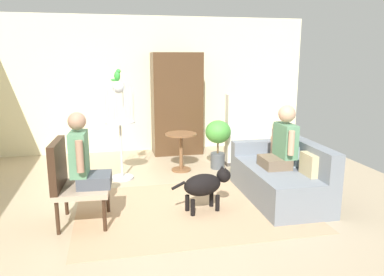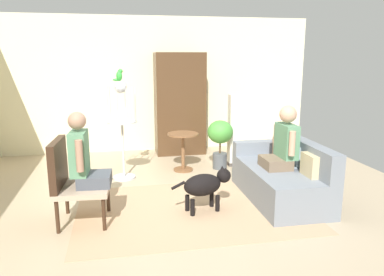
{
  "view_description": "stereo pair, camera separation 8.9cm",
  "coord_description": "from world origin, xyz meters",
  "px_view_note": "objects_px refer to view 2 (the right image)",
  "views": [
    {
      "loc": [
        -0.8,
        -4.59,
        1.92
      ],
      "look_at": [
        0.16,
        -0.27,
        0.95
      ],
      "focal_mm": 34.92,
      "sensor_mm": 36.0,
      "label": 1
    },
    {
      "loc": [
        -0.71,
        -4.61,
        1.92
      ],
      "look_at": [
        0.16,
        -0.27,
        0.95
      ],
      "focal_mm": 34.92,
      "sensor_mm": 36.0,
      "label": 2
    }
  ],
  "objects_px": {
    "armoire_cabinet": "(180,104)",
    "column_lamp": "(234,131)",
    "person_on_armchair": "(84,157)",
    "dog": "(205,185)",
    "round_end_table": "(183,147)",
    "potted_plant": "(220,137)",
    "parrot": "(119,75)",
    "armchair": "(70,177)",
    "person_on_couch": "(283,143)",
    "bird_cage_stand": "(122,124)",
    "couch": "(282,177)"
  },
  "relations": [
    {
      "from": "armchair",
      "to": "parrot",
      "type": "height_order",
      "value": "parrot"
    },
    {
      "from": "person_on_armchair",
      "to": "dog",
      "type": "height_order",
      "value": "person_on_armchair"
    },
    {
      "from": "armchair",
      "to": "person_on_couch",
      "type": "relative_size",
      "value": 1.19
    },
    {
      "from": "round_end_table",
      "to": "parrot",
      "type": "relative_size",
      "value": 3.53
    },
    {
      "from": "dog",
      "to": "armoire_cabinet",
      "type": "bearing_deg",
      "value": 86.65
    },
    {
      "from": "armoire_cabinet",
      "to": "column_lamp",
      "type": "bearing_deg",
      "value": -54.08
    },
    {
      "from": "armchair",
      "to": "person_on_armchair",
      "type": "xyz_separation_m",
      "value": [
        0.16,
        -0.01,
        0.23
      ]
    },
    {
      "from": "armchair",
      "to": "armoire_cabinet",
      "type": "bearing_deg",
      "value": 59.2
    },
    {
      "from": "bird_cage_stand",
      "to": "dog",
      "type": "bearing_deg",
      "value": -57.1
    },
    {
      "from": "bird_cage_stand",
      "to": "parrot",
      "type": "xyz_separation_m",
      "value": [
        -0.01,
        0.0,
        0.76
      ]
    },
    {
      "from": "person_on_couch",
      "to": "armoire_cabinet",
      "type": "relative_size",
      "value": 0.42
    },
    {
      "from": "armchair",
      "to": "parrot",
      "type": "distance_m",
      "value": 1.97
    },
    {
      "from": "parrot",
      "to": "potted_plant",
      "type": "height_order",
      "value": "parrot"
    },
    {
      "from": "person_on_couch",
      "to": "round_end_table",
      "type": "height_order",
      "value": "person_on_couch"
    },
    {
      "from": "armchair",
      "to": "person_on_armchair",
      "type": "bearing_deg",
      "value": -3.84
    },
    {
      "from": "bird_cage_stand",
      "to": "armoire_cabinet",
      "type": "relative_size",
      "value": 0.78
    },
    {
      "from": "dog",
      "to": "armchair",
      "type": "bearing_deg",
      "value": -179.25
    },
    {
      "from": "person_on_armchair",
      "to": "potted_plant",
      "type": "xyz_separation_m",
      "value": [
        2.11,
        1.76,
        -0.24
      ]
    },
    {
      "from": "armchair",
      "to": "person_on_armchair",
      "type": "height_order",
      "value": "person_on_armchair"
    },
    {
      "from": "parrot",
      "to": "armoire_cabinet",
      "type": "bearing_deg",
      "value": 51.14
    },
    {
      "from": "dog",
      "to": "armoire_cabinet",
      "type": "xyz_separation_m",
      "value": [
        0.17,
        2.96,
        0.65
      ]
    },
    {
      "from": "dog",
      "to": "bird_cage_stand",
      "type": "height_order",
      "value": "bird_cage_stand"
    },
    {
      "from": "person_on_couch",
      "to": "column_lamp",
      "type": "bearing_deg",
      "value": 95.16
    },
    {
      "from": "couch",
      "to": "person_on_armchair",
      "type": "xyz_separation_m",
      "value": [
        -2.58,
        -0.25,
        0.49
      ]
    },
    {
      "from": "person_on_armchair",
      "to": "armoire_cabinet",
      "type": "height_order",
      "value": "armoire_cabinet"
    },
    {
      "from": "armchair",
      "to": "round_end_table",
      "type": "xyz_separation_m",
      "value": [
        1.63,
        1.75,
        -0.15
      ]
    },
    {
      "from": "dog",
      "to": "armoire_cabinet",
      "type": "distance_m",
      "value": 3.04
    },
    {
      "from": "bird_cage_stand",
      "to": "parrot",
      "type": "distance_m",
      "value": 0.76
    },
    {
      "from": "person_on_couch",
      "to": "bird_cage_stand",
      "type": "xyz_separation_m",
      "value": [
        -2.09,
        1.32,
        0.09
      ]
    },
    {
      "from": "person_on_couch",
      "to": "person_on_armchair",
      "type": "xyz_separation_m",
      "value": [
        -2.55,
        -0.22,
        0.0
      ]
    },
    {
      "from": "person_on_armchair",
      "to": "bird_cage_stand",
      "type": "bearing_deg",
      "value": 73.39
    },
    {
      "from": "round_end_table",
      "to": "dog",
      "type": "relative_size",
      "value": 0.82
    },
    {
      "from": "parrot",
      "to": "potted_plant",
      "type": "bearing_deg",
      "value": 7.34
    },
    {
      "from": "bird_cage_stand",
      "to": "column_lamp",
      "type": "distance_m",
      "value": 1.99
    },
    {
      "from": "couch",
      "to": "parrot",
      "type": "relative_size",
      "value": 9.05
    },
    {
      "from": "couch",
      "to": "person_on_armchair",
      "type": "distance_m",
      "value": 2.64
    },
    {
      "from": "parrot",
      "to": "person_on_armchair",
      "type": "bearing_deg",
      "value": -106.16
    },
    {
      "from": "armchair",
      "to": "dog",
      "type": "distance_m",
      "value": 1.62
    },
    {
      "from": "parrot",
      "to": "dog",
      "type": "bearing_deg",
      "value": -56.76
    },
    {
      "from": "dog",
      "to": "bird_cage_stand",
      "type": "xyz_separation_m",
      "value": [
        -0.98,
        1.52,
        0.53
      ]
    },
    {
      "from": "potted_plant",
      "to": "armoire_cabinet",
      "type": "bearing_deg",
      "value": 111.99
    },
    {
      "from": "dog",
      "to": "column_lamp",
      "type": "xyz_separation_m",
      "value": [
        0.96,
        1.88,
        0.28
      ]
    },
    {
      "from": "person_on_couch",
      "to": "parrot",
      "type": "distance_m",
      "value": 2.63
    },
    {
      "from": "couch",
      "to": "bird_cage_stand",
      "type": "height_order",
      "value": "bird_cage_stand"
    },
    {
      "from": "person_on_armchair",
      "to": "column_lamp",
      "type": "height_order",
      "value": "person_on_armchair"
    },
    {
      "from": "round_end_table",
      "to": "column_lamp",
      "type": "xyz_separation_m",
      "value": [
        0.94,
        0.14,
        0.21
      ]
    },
    {
      "from": "round_end_table",
      "to": "potted_plant",
      "type": "xyz_separation_m",
      "value": [
        0.65,
        -0.0,
        0.14
      ]
    },
    {
      "from": "bird_cage_stand",
      "to": "parrot",
      "type": "bearing_deg",
      "value": 180.0
    },
    {
      "from": "column_lamp",
      "to": "parrot",
      "type": "bearing_deg",
      "value": -169.5
    },
    {
      "from": "armoire_cabinet",
      "to": "parrot",
      "type": "bearing_deg",
      "value": -128.86
    }
  ]
}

